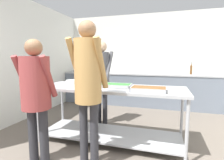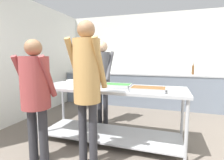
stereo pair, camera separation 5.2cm
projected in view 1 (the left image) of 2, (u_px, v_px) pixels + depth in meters
wall_rear at (139, 59)px, 5.31m from camera, size 4.49×0.06×2.65m
wall_left at (28, 59)px, 3.96m from camera, size 0.06×4.32×2.65m
back_counter at (137, 89)px, 5.07m from camera, size 4.33×0.65×0.93m
serving_counter at (110, 105)px, 2.80m from camera, size 2.32×0.80×0.90m
plate_stack at (73, 82)px, 3.07m from camera, size 0.27×0.27×0.07m
sauce_pan at (91, 82)px, 2.95m from camera, size 0.37×0.23×0.08m
serving_tray_roast at (116, 86)px, 2.73m from camera, size 0.48×0.29×0.05m
serving_tray_vegetables at (149, 89)px, 2.42m from camera, size 0.48×0.33×0.05m
guest_serving_left at (88, 78)px, 2.09m from camera, size 0.43×0.35×1.79m
guest_serving_right at (36, 88)px, 2.19m from camera, size 0.47×0.36×1.59m
cook_behind_counter at (102, 73)px, 3.54m from camera, size 0.44×0.37×1.68m
water_bottle at (191, 69)px, 4.60m from camera, size 0.06×0.06×0.31m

